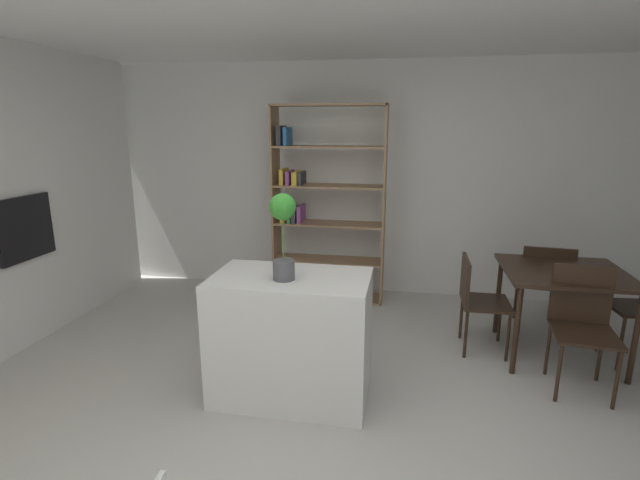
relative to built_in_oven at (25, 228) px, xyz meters
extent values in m
plane|color=beige|center=(2.84, -0.86, -1.08)|extent=(9.72, 9.72, 0.00)
cube|color=silver|center=(2.84, 1.98, 0.25)|extent=(7.06, 0.06, 2.66)
cube|color=black|center=(0.00, 0.00, 0.00)|extent=(0.04, 0.60, 0.56)
cylinder|color=#B7BABC|center=(-0.03, 0.00, 0.23)|extent=(0.02, 0.48, 0.02)
cube|color=silver|center=(2.52, -0.44, -0.62)|extent=(1.12, 0.67, 0.92)
cylinder|color=#4C4C51|center=(2.49, -0.51, -0.09)|extent=(0.15, 0.15, 0.14)
cylinder|color=#476633|center=(2.49, -0.51, 0.13)|extent=(0.01, 0.01, 0.30)
sphere|color=#32892B|center=(2.49, -0.51, 0.35)|extent=(0.18, 0.18, 0.18)
cube|color=#997551|center=(1.83, 1.62, 0.01)|extent=(0.02, 0.35, 2.18)
cube|color=#997551|center=(3.06, 1.62, 0.01)|extent=(0.02, 0.35, 2.18)
cube|color=#997551|center=(2.45, 1.62, 1.09)|extent=(1.25, 0.35, 0.02)
cube|color=#997551|center=(2.45, 1.62, -1.07)|extent=(1.25, 0.35, 0.02)
cube|color=#997551|center=(2.45, 1.62, -0.63)|extent=(1.21, 0.35, 0.02)
cube|color=#997551|center=(2.45, 1.62, -0.20)|extent=(1.21, 0.35, 0.02)
cube|color=#997551|center=(2.45, 1.62, 0.22)|extent=(1.21, 0.35, 0.02)
cube|color=#997551|center=(2.45, 1.62, 0.65)|extent=(1.21, 0.35, 0.02)
cube|color=#8E4793|center=(1.91, 1.62, -0.98)|extent=(0.03, 0.29, 0.16)
cube|color=#2D6BAD|center=(1.96, 1.62, -0.94)|extent=(0.06, 0.29, 0.23)
cube|color=gold|center=(1.94, 1.62, -0.09)|extent=(0.05, 0.29, 0.19)
cube|color=#338E4C|center=(2.01, 1.62, -0.09)|extent=(0.03, 0.29, 0.21)
cube|color=#38383D|center=(2.07, 1.62, -0.11)|extent=(0.05, 0.29, 0.17)
cube|color=#8E4793|center=(2.13, 1.62, -0.10)|extent=(0.04, 0.29, 0.19)
cube|color=gold|center=(1.94, 1.62, 0.32)|extent=(0.04, 0.29, 0.17)
cube|color=#8E4793|center=(2.01, 1.62, 0.31)|extent=(0.04, 0.29, 0.15)
cube|color=gold|center=(2.08, 1.62, 0.31)|extent=(0.06, 0.29, 0.15)
cube|color=#38383D|center=(2.14, 1.62, 0.31)|extent=(0.04, 0.29, 0.14)
cube|color=#38383D|center=(1.91, 1.62, 0.77)|extent=(0.05, 0.29, 0.21)
cube|color=#2D6BAD|center=(1.99, 1.62, 0.76)|extent=(0.04, 0.29, 0.20)
cube|color=black|center=(4.63, 0.57, -0.32)|extent=(0.98, 0.91, 0.03)
cylinder|color=black|center=(4.20, 0.18, -0.70)|extent=(0.04, 0.04, 0.75)
cylinder|color=black|center=(5.06, 0.18, -0.70)|extent=(0.04, 0.04, 0.75)
cylinder|color=black|center=(4.20, 0.97, -0.70)|extent=(0.04, 0.04, 0.75)
cylinder|color=black|center=(5.06, 0.97, -0.70)|extent=(0.04, 0.04, 0.75)
cube|color=black|center=(5.24, 0.57, -0.60)|extent=(0.50, 0.45, 0.03)
cylinder|color=black|center=(5.02, 0.72, -0.84)|extent=(0.03, 0.03, 0.47)
cylinder|color=black|center=(5.06, 0.38, -0.84)|extent=(0.03, 0.03, 0.47)
cube|color=black|center=(4.63, 1.15, -0.60)|extent=(0.50, 0.50, 0.03)
cube|color=black|center=(4.61, 0.94, -0.39)|extent=(0.45, 0.08, 0.38)
cylinder|color=black|center=(4.85, 1.32, -0.84)|extent=(0.03, 0.03, 0.47)
cylinder|color=black|center=(4.46, 1.36, -0.84)|extent=(0.03, 0.03, 0.47)
cylinder|color=black|center=(4.80, 0.93, -0.84)|extent=(0.03, 0.03, 0.47)
cylinder|color=black|center=(4.42, 0.97, -0.84)|extent=(0.03, 0.03, 0.47)
cube|color=black|center=(4.02, 0.57, -0.63)|extent=(0.41, 0.45, 0.03)
cube|color=black|center=(3.84, 0.57, -0.43)|extent=(0.03, 0.45, 0.38)
cylinder|color=black|center=(4.19, 0.38, -0.86)|extent=(0.03, 0.03, 0.43)
cylinder|color=black|center=(4.20, 0.76, -0.86)|extent=(0.03, 0.03, 0.43)
cylinder|color=black|center=(3.85, 0.38, -0.86)|extent=(0.03, 0.03, 0.43)
cylinder|color=black|center=(3.85, 0.77, -0.86)|extent=(0.03, 0.03, 0.43)
cube|color=black|center=(4.63, 0.00, -0.61)|extent=(0.47, 0.49, 0.03)
cube|color=black|center=(4.65, 0.21, -0.37)|extent=(0.43, 0.07, 0.45)
cylinder|color=black|center=(4.43, -0.18, -0.85)|extent=(0.03, 0.03, 0.45)
cylinder|color=black|center=(4.80, -0.21, -0.85)|extent=(0.03, 0.03, 0.45)
cylinder|color=black|center=(4.46, 0.21, -0.85)|extent=(0.03, 0.03, 0.45)
cylinder|color=black|center=(4.83, 0.18, -0.85)|extent=(0.03, 0.03, 0.45)
camera|label=1|loc=(3.30, -3.47, 0.88)|focal=26.21mm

